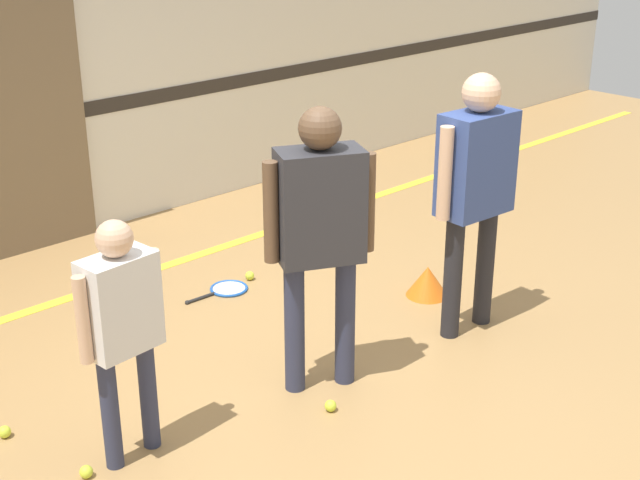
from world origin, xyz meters
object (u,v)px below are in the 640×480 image
Objects in this scene: person_instructor at (320,221)px; tennis_ball_near_instructor at (331,406)px; tennis_ball_stray_left at (86,472)px; training_cone at (427,281)px; racket_spare_on_floor at (226,289)px; tennis_ball_stray_right at (5,432)px; person_student_right at (476,177)px; tennis_ball_by_spare_racket at (250,276)px; person_student_left at (121,316)px.

person_instructor is 24.90× the size of tennis_ball_near_instructor.
tennis_ball_stray_left is 0.22× the size of training_cone.
racket_spare_on_floor is 7.75× the size of tennis_ball_near_instructor.
racket_spare_on_floor is at bearing 17.66° from tennis_ball_stray_right.
person_instructor is at bearing 77.04° from racket_spare_on_floor.
racket_spare_on_floor is 2.19m from tennis_ball_stray_left.
person_student_right reaches higher than tennis_ball_stray_left.
tennis_ball_stray_left is at bearing -2.39° from person_student_right.
person_instructor is 3.21× the size of racket_spare_on_floor.
training_cone is at bearing -55.25° from tennis_ball_by_spare_racket.
person_student_right is 25.38× the size of tennis_ball_stray_right.
tennis_ball_stray_left is (-2.06, -1.25, 0.00)m from tennis_ball_by_spare_racket.
racket_spare_on_floor is at bearing 133.31° from training_cone.
tennis_ball_stray_left is (-1.43, 0.16, -0.98)m from person_instructor.
tennis_ball_near_instructor is 1.00× the size of tennis_ball_stray_right.
person_student_right is 2.81m from tennis_ball_stray_left.
tennis_ball_by_spare_racket is (-0.54, 1.56, -1.00)m from person_student_right.
tennis_ball_stray_left is (-1.28, 0.40, 0.00)m from tennis_ball_near_instructor.
racket_spare_on_floor is 7.75× the size of tennis_ball_stray_left.
racket_spare_on_floor is at bearing 33.40° from person_student_left.
person_instructor is 1.67m from training_cone.
tennis_ball_near_instructor is at bearing -115.35° from tennis_ball_by_spare_racket.
tennis_ball_stray_left is at bearing -77.18° from tennis_ball_stray_right.
person_instructor is 1.74m from tennis_ball_stray_left.
tennis_ball_near_instructor is (-1.32, -0.10, -1.00)m from person_student_right.
training_cone is (2.53, 0.19, -0.68)m from person_student_left.
person_student_right is 25.38× the size of tennis_ball_near_instructor.
training_cone reaches higher than racket_spare_on_floor.
person_student_right reaches higher than tennis_ball_by_spare_racket.
person_student_left is 19.38× the size of tennis_ball_near_instructor.
person_student_right is 3.27× the size of racket_spare_on_floor.
person_instructor is 1.83m from tennis_ball_by_spare_racket.
tennis_ball_near_instructor is 1.00× the size of tennis_ball_stray_left.
tennis_ball_by_spare_racket is 1.30m from training_cone.
tennis_ball_stray_left and tennis_ball_stray_right have the same top height.
person_student_left reaches higher than training_cone.
person_student_left is 2.50× the size of racket_spare_on_floor.
person_student_left is 0.81m from tennis_ball_stray_left.
tennis_ball_by_spare_racket is (0.78, 1.65, 0.00)m from tennis_ball_near_instructor.
tennis_ball_by_spare_racket is at bearing 16.50° from tennis_ball_stray_right.
person_student_left is 4.31× the size of training_cone.
person_instructor reaches higher than tennis_ball_stray_left.
tennis_ball_near_instructor is (-0.54, -1.62, 0.02)m from racket_spare_on_floor.
person_student_right reaches higher than tennis_ball_near_instructor.
person_student_right is at bearing -6.72° from tennis_ball_stray_left.
racket_spare_on_floor is (1.55, 1.22, -0.78)m from person_student_left.
person_student_left reaches higher than tennis_ball_stray_right.
person_instructor is at bearing -25.72° from tennis_ball_stray_right.
training_cone is (1.52, 0.59, 0.08)m from tennis_ball_near_instructor.
person_student_left is 2.36m from person_student_right.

